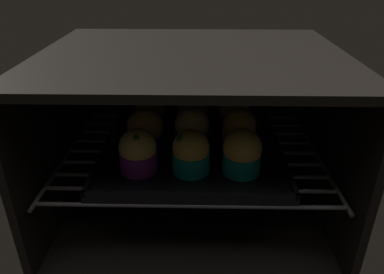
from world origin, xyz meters
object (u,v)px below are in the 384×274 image
at_px(muffin_row2_col0, 151,111).
at_px(muffin_row0_col2, 242,153).
at_px(muffin_row0_col0, 138,152).
at_px(muffin_row1_col1, 193,129).
at_px(muffin_row2_col1, 192,113).
at_px(muffin_row1_col0, 145,130).
at_px(baking_tray, 192,149).
at_px(muffin_row1_col2, 239,129).
at_px(muffin_row0_col1, 189,153).
at_px(muffin_row2_col2, 234,113).

bearing_deg(muffin_row2_col0, muffin_row0_col2, -45.25).
relative_size(muffin_row0_col0, muffin_row1_col1, 0.94).
height_order(muffin_row0_col2, muffin_row2_col1, same).
height_order(muffin_row0_col0, muffin_row1_col0, muffin_row1_col0).
bearing_deg(baking_tray, muffin_row1_col2, 0.87).
height_order(muffin_row0_col2, muffin_row1_col2, same).
relative_size(muffin_row0_col2, muffin_row1_col2, 1.00).
relative_size(muffin_row0_col0, muffin_row2_col0, 0.95).
relative_size(muffin_row0_col2, muffin_row1_col0, 0.99).
distance_m(muffin_row0_col1, muffin_row2_col0, 0.22).
distance_m(muffin_row0_col2, muffin_row2_col2, 0.19).
relative_size(muffin_row2_col0, muffin_row2_col1, 1.03).
height_order(baking_tray, muffin_row1_col0, muffin_row1_col0).
relative_size(muffin_row1_col0, muffin_row2_col0, 0.99).
distance_m(baking_tray, muffin_row2_col2, 0.14).
relative_size(muffin_row0_col0, muffin_row0_col2, 0.96).
distance_m(muffin_row1_col0, muffin_row2_col2, 0.22).
relative_size(muffin_row1_col1, muffin_row2_col1, 1.03).
height_order(muffin_row1_col0, muffin_row2_col1, muffin_row1_col0).
distance_m(muffin_row0_col0, muffin_row2_col2, 0.27).
xyz_separation_m(muffin_row0_col1, muffin_row2_col0, (-0.10, 0.20, 0.00)).
bearing_deg(muffin_row1_col2, baking_tray, -179.13).
distance_m(muffin_row2_col0, muffin_row2_col2, 0.20).
distance_m(muffin_row0_col2, muffin_row1_col1, 0.14).
bearing_deg(muffin_row0_col2, muffin_row1_col2, 87.83).
relative_size(muffin_row0_col1, muffin_row1_col0, 0.96).
distance_m(muffin_row2_col0, muffin_row2_col1, 0.10).
distance_m(muffin_row0_col1, muffin_row1_col2, 0.14).
bearing_deg(muffin_row0_col1, muffin_row0_col2, -0.59).
bearing_deg(baking_tray, muffin_row0_col2, -45.52).
xyz_separation_m(muffin_row0_col0, muffin_row2_col1, (0.10, 0.19, 0.00)).
bearing_deg(muffin_row0_col0, baking_tray, 43.37).
relative_size(muffin_row0_col0, muffin_row1_col0, 0.96).
distance_m(baking_tray, muffin_row1_col2, 0.11).
xyz_separation_m(muffin_row0_col0, muffin_row0_col1, (0.10, -0.00, 0.00)).
bearing_deg(muffin_row0_col0, muffin_row0_col1, -1.06).
height_order(muffin_row1_col1, muffin_row2_col1, muffin_row1_col1).
relative_size(muffin_row1_col2, muffin_row2_col0, 0.99).
xyz_separation_m(baking_tray, muffin_row2_col0, (-0.10, 0.10, 0.05)).
height_order(baking_tray, muffin_row2_col0, muffin_row2_col0).
height_order(muffin_row0_col2, muffin_row1_col0, same).
bearing_deg(muffin_row2_col2, muffin_row0_col0, -136.31).
bearing_deg(baking_tray, muffin_row2_col0, 135.01).
height_order(muffin_row0_col1, muffin_row1_col2, muffin_row1_col2).
bearing_deg(muffin_row0_col2, muffin_row1_col1, 132.93).
xyz_separation_m(muffin_row2_col0, muffin_row2_col1, (0.10, -0.01, -0.00)).
bearing_deg(muffin_row0_col2, baking_tray, 134.48).
height_order(baking_tray, muffin_row0_col2, muffin_row0_col2).
bearing_deg(muffin_row0_col0, muffin_row1_col2, 25.72).
relative_size(muffin_row0_col2, muffin_row1_col1, 0.98).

